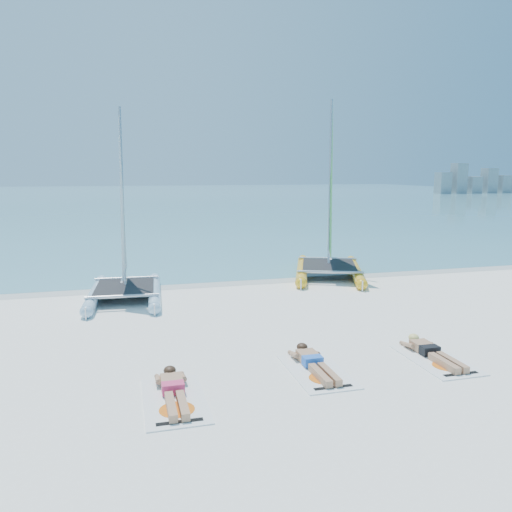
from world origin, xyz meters
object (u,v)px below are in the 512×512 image
(towel_a, at_px, (175,400))
(towel_b, at_px, (317,371))
(sunbather_a, at_px, (173,389))
(catamaran_blue, at_px, (123,240))
(towel_c, at_px, (436,360))
(catamaran_yellow, at_px, (329,218))
(sunbather_c, at_px, (431,351))
(sunbather_b, at_px, (313,362))

(towel_a, relative_size, towel_b, 1.00)
(towel_a, distance_m, sunbather_a, 0.22)
(catamaran_blue, relative_size, towel_c, 3.12)
(sunbather_a, bearing_deg, towel_b, 7.12)
(towel_a, xyz_separation_m, towel_b, (2.68, 0.53, 0.00))
(catamaran_blue, relative_size, catamaran_yellow, 0.89)
(catamaran_blue, bearing_deg, sunbather_a, -80.49)
(towel_b, distance_m, sunbather_c, 2.50)
(towel_b, height_order, towel_c, same)
(catamaran_blue, bearing_deg, towel_c, -44.97)
(sunbather_a, bearing_deg, towel_c, 2.94)
(sunbather_a, relative_size, towel_c, 0.93)
(catamaran_blue, bearing_deg, towel_b, -59.15)
(towel_b, bearing_deg, catamaran_blue, 117.28)
(sunbather_a, xyz_separation_m, towel_c, (5.17, 0.27, -0.11))
(catamaran_blue, xyz_separation_m, towel_b, (3.41, -6.61, -1.71))
(towel_a, height_order, sunbather_a, sunbather_a)
(catamaran_blue, distance_m, towel_a, 7.37)
(towel_a, bearing_deg, sunbather_a, 90.00)
(catamaran_yellow, distance_m, sunbather_b, 9.26)
(towel_c, distance_m, sunbather_c, 0.22)
(sunbather_a, bearing_deg, catamaran_yellow, 53.49)
(towel_c, bearing_deg, catamaran_blue, 131.46)
(catamaran_yellow, xyz_separation_m, towel_a, (-6.48, -8.94, -2.03))
(sunbather_a, relative_size, sunbather_c, 1.00)
(sunbather_b, bearing_deg, sunbather_c, -1.59)
(catamaran_blue, distance_m, sunbather_a, 7.16)
(sunbather_c, bearing_deg, catamaran_blue, 132.29)
(catamaran_blue, relative_size, sunbather_b, 3.34)
(towel_c, bearing_deg, sunbather_c, 90.00)
(towel_c, bearing_deg, sunbather_a, -177.06)
(sunbather_a, relative_size, towel_b, 0.93)
(sunbather_a, bearing_deg, towel_a, -90.00)
(sunbather_c, bearing_deg, towel_a, -172.84)
(sunbather_a, height_order, towel_b, sunbather_a)
(catamaran_blue, xyz_separation_m, sunbather_a, (0.72, -6.94, -1.60))
(catamaran_blue, bearing_deg, sunbather_b, -58.46)
(catamaran_yellow, height_order, towel_b, catamaran_yellow)
(catamaran_yellow, xyz_separation_m, sunbather_a, (-6.48, -8.75, -1.92))
(catamaran_yellow, bearing_deg, sunbather_b, -93.87)
(sunbather_b, bearing_deg, towel_c, -5.98)
(towel_b, bearing_deg, sunbather_c, 2.83)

